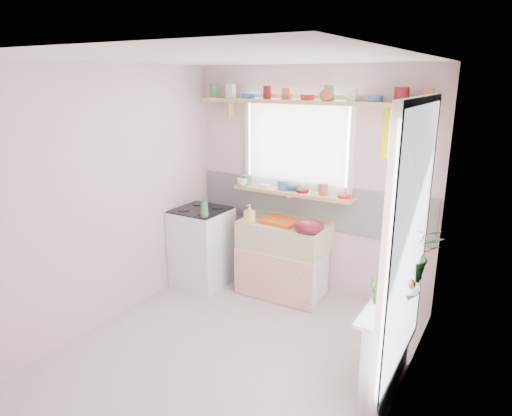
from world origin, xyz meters
The scene contains 19 objects.
room centered at (0.66, 0.86, 1.37)m, with size 3.20×3.20×3.20m.
sink_unit centered at (-0.15, 1.29, 0.43)m, with size 0.95×0.65×1.11m.
cooker centered at (-1.10, 1.05, 0.46)m, with size 0.58×0.58×0.93m.
radiator_ledge centered at (1.30, 0.20, 0.40)m, with size 0.22×0.95×0.78m.
windowsill centered at (-0.15, 1.48, 1.14)m, with size 1.40×0.22×0.04m, color tan.
pine_shelf centered at (0.00, 1.47, 2.12)m, with size 2.52×0.24×0.04m, color tan.
shelf_crockery centered at (0.00, 1.47, 2.20)m, with size 2.47×0.11×0.12m.
sill_crockery centered at (-0.20, 1.48, 1.21)m, with size 1.35×0.11×0.12m.
dish_tray centered at (-0.16, 1.24, 0.87)m, with size 0.40×0.30×0.04m, color #D25312.
colander centered at (0.22, 1.10, 0.92)m, with size 0.31×0.31×0.14m, color maroon.
jade_plant centered at (1.33, 0.60, 1.03)m, with size 0.45×0.39×0.50m, color #2D5F26.
fruit_bowl centered at (1.33, 0.33, 0.81)m, with size 0.29×0.29×0.07m, color silver.
herb_pot centered at (1.21, 0.10, 0.88)m, with size 0.11×0.08×0.21m, color #276127.
soap_bottle_sink centered at (-0.48, 1.10, 0.95)m, with size 0.09×0.09×0.20m, color #DCDF63.
sill_cup centered at (-0.77, 1.42, 1.21)m, with size 0.12×0.12×0.09m, color white.
sill_bowl centered at (-0.19, 1.54, 1.19)m, with size 0.20×0.20×0.06m, color #2D6094.
shelf_vase centered at (0.23, 1.41, 2.22)m, with size 0.15×0.15×0.16m, color #B04F36.
cooker_bottle centered at (-0.88, 0.83, 1.03)m, with size 0.09×0.09×0.23m, color #3C794B.
fruit centered at (1.34, 0.34, 0.87)m, with size 0.20×0.14×0.10m.
Camera 1 is at (1.98, -2.94, 2.37)m, focal length 32.00 mm.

